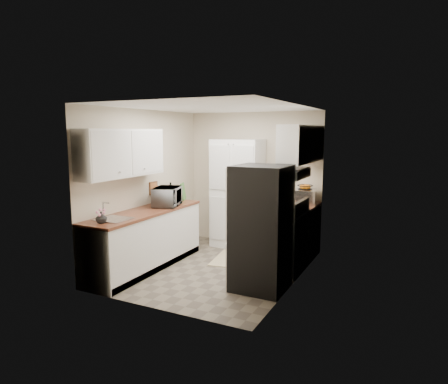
% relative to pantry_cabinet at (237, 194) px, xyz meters
% --- Properties ---
extents(ground, '(3.20, 3.20, 0.00)m').
position_rel_pantry_cabinet_xyz_m(ground, '(0.20, -1.32, -1.00)').
color(ground, '#665B4C').
rests_on(ground, ground).
extents(room_shell, '(2.64, 3.24, 2.52)m').
position_rel_pantry_cabinet_xyz_m(room_shell, '(0.18, -1.32, 0.63)').
color(room_shell, beige).
rests_on(room_shell, ground).
extents(pantry_cabinet, '(0.90, 0.55, 2.00)m').
position_rel_pantry_cabinet_xyz_m(pantry_cabinet, '(0.00, 0.00, 0.00)').
color(pantry_cabinet, white).
rests_on(pantry_cabinet, ground).
extents(base_cabinet_left, '(0.60, 2.30, 0.88)m').
position_rel_pantry_cabinet_xyz_m(base_cabinet_left, '(-0.79, -1.75, -0.56)').
color(base_cabinet_left, white).
rests_on(base_cabinet_left, ground).
extents(countertop_left, '(0.63, 2.33, 0.04)m').
position_rel_pantry_cabinet_xyz_m(countertop_left, '(-0.79, -1.75, -0.10)').
color(countertop_left, brown).
rests_on(countertop_left, base_cabinet_left).
extents(base_cabinet_right, '(0.60, 0.80, 0.88)m').
position_rel_pantry_cabinet_xyz_m(base_cabinet_right, '(1.19, -0.12, -0.56)').
color(base_cabinet_right, white).
rests_on(base_cabinet_right, ground).
extents(countertop_right, '(0.63, 0.83, 0.04)m').
position_rel_pantry_cabinet_xyz_m(countertop_right, '(1.19, -0.12, -0.10)').
color(countertop_right, brown).
rests_on(countertop_right, base_cabinet_right).
extents(electric_range, '(0.71, 0.78, 1.13)m').
position_rel_pantry_cabinet_xyz_m(electric_range, '(1.17, -0.93, -0.52)').
color(electric_range, '#B7B7BC').
rests_on(electric_range, ground).
extents(refrigerator, '(0.70, 0.72, 1.70)m').
position_rel_pantry_cabinet_xyz_m(refrigerator, '(1.14, -1.73, -0.15)').
color(refrigerator, '#B7B7BC').
rests_on(refrigerator, ground).
extents(microwave, '(0.55, 0.66, 0.31)m').
position_rel_pantry_cabinet_xyz_m(microwave, '(-0.71, -1.25, 0.08)').
color(microwave, '#ABACB0').
rests_on(microwave, countertop_left).
extents(wine_bottle, '(0.08, 0.08, 0.32)m').
position_rel_pantry_cabinet_xyz_m(wine_bottle, '(-0.83, -0.97, 0.08)').
color(wine_bottle, black).
rests_on(wine_bottle, countertop_left).
extents(flower_vase, '(0.16, 0.16, 0.16)m').
position_rel_pantry_cabinet_xyz_m(flower_vase, '(-0.78, -2.70, -0.00)').
color(flower_vase, silver).
rests_on(flower_vase, countertop_left).
extents(cutting_board, '(0.10, 0.23, 0.30)m').
position_rel_pantry_cabinet_xyz_m(cutting_board, '(-0.80, -0.62, 0.07)').
color(cutting_board, '#488E38').
rests_on(cutting_board, countertop_left).
extents(toaster_oven, '(0.40, 0.48, 0.25)m').
position_rel_pantry_cabinet_xyz_m(toaster_oven, '(1.29, -0.01, 0.04)').
color(toaster_oven, silver).
rests_on(toaster_oven, countertop_right).
extents(fruit_basket, '(0.34, 0.34, 0.11)m').
position_rel_pantry_cabinet_xyz_m(fruit_basket, '(1.28, -0.03, 0.22)').
color(fruit_basket, orange).
rests_on(fruit_basket, toaster_oven).
extents(kitchen_mat, '(0.71, 0.99, 0.01)m').
position_rel_pantry_cabinet_xyz_m(kitchen_mat, '(0.25, -0.76, -0.99)').
color(kitchen_mat, '#CCB889').
rests_on(kitchen_mat, ground).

